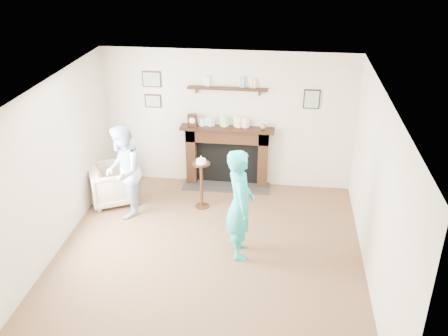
{
  "coord_description": "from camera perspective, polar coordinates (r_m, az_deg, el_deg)",
  "views": [
    {
      "loc": [
        1.0,
        -5.83,
        4.39
      ],
      "look_at": [
        0.14,
        0.9,
        1.07
      ],
      "focal_mm": 40.0,
      "sensor_mm": 36.0,
      "label": 1
    }
  ],
  "objects": [
    {
      "name": "man",
      "position": [
        8.62,
        -11.01,
        -5.09
      ],
      "size": [
        0.74,
        0.87,
        1.58
      ],
      "primitive_type": "imported",
      "rotation": [
        0.0,
        0.0,
        -1.37
      ],
      "color": "silver",
      "rests_on": "ground"
    },
    {
      "name": "ground",
      "position": [
        7.37,
        -1.97,
        -10.54
      ],
      "size": [
        5.0,
        5.0,
        0.0
      ],
      "primitive_type": "plane",
      "color": "brown",
      "rests_on": "ground"
    },
    {
      "name": "woman",
      "position": [
        7.53,
        1.74,
        -9.64
      ],
      "size": [
        0.52,
        0.68,
        1.67
      ],
      "primitive_type": "imported",
      "rotation": [
        0.0,
        0.0,
        1.78
      ],
      "color": "teal",
      "rests_on": "ground"
    },
    {
      "name": "room_shell",
      "position": [
        7.16,
        -1.3,
        3.3
      ],
      "size": [
        4.54,
        5.02,
        2.52
      ],
      "color": "beige",
      "rests_on": "ground"
    },
    {
      "name": "pedestal_table",
      "position": [
        8.39,
        -2.61,
        -0.93
      ],
      "size": [
        0.3,
        0.3,
        0.96
      ],
      "color": "black",
      "rests_on": "ground"
    },
    {
      "name": "armchair",
      "position": [
        9.03,
        -12.44,
        -3.71
      ],
      "size": [
        1.0,
        0.99,
        0.68
      ],
      "primitive_type": "imported",
      "rotation": [
        0.0,
        0.0,
        2.06
      ],
      "color": "#C2B190",
      "rests_on": "ground"
    }
  ]
}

